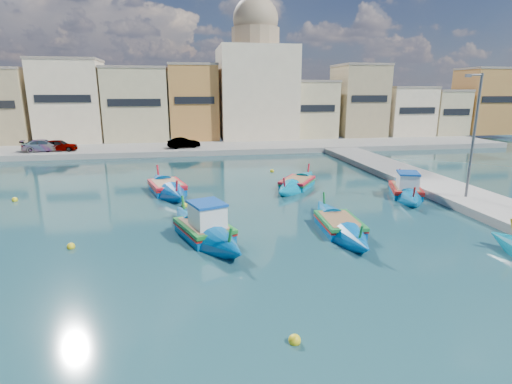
{
  "coord_description": "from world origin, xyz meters",
  "views": [
    {
      "loc": [
        0.14,
        -15.67,
        7.04
      ],
      "look_at": [
        4.0,
        6.0,
        1.4
      ],
      "focal_mm": 28.0,
      "sensor_mm": 36.0,
      "label": 1
    }
  ],
  "objects_px": {
    "church_block": "(256,80)",
    "luzzu_turquoise_cabin": "(405,191)",
    "luzzu_blue_south": "(339,226)",
    "quay_street_lamp": "(473,136)",
    "luzzu_cyan_mid": "(297,184)",
    "luzzu_green": "(167,188)",
    "luzzu_blue_cabin": "(204,230)"
  },
  "relations": [
    {
      "from": "luzzu_turquoise_cabin",
      "to": "luzzu_green",
      "type": "height_order",
      "value": "luzzu_turquoise_cabin"
    },
    {
      "from": "quay_street_lamp",
      "to": "church_block",
      "type": "bearing_deg",
      "value": 102.35
    },
    {
      "from": "luzzu_turquoise_cabin",
      "to": "luzzu_green",
      "type": "relative_size",
      "value": 1.0
    },
    {
      "from": "luzzu_turquoise_cabin",
      "to": "luzzu_blue_cabin",
      "type": "distance_m",
      "value": 15.14
    },
    {
      "from": "quay_street_lamp",
      "to": "luzzu_cyan_mid",
      "type": "relative_size",
      "value": 1.07
    },
    {
      "from": "church_block",
      "to": "luzzu_turquoise_cabin",
      "type": "relative_size",
      "value": 2.3
    },
    {
      "from": "luzzu_green",
      "to": "quay_street_lamp",
      "type": "bearing_deg",
      "value": -19.03
    },
    {
      "from": "church_block",
      "to": "luzzu_blue_cabin",
      "type": "distance_m",
      "value": 38.97
    },
    {
      "from": "luzzu_turquoise_cabin",
      "to": "quay_street_lamp",
      "type": "bearing_deg",
      "value": -46.55
    },
    {
      "from": "luzzu_turquoise_cabin",
      "to": "luzzu_blue_south",
      "type": "bearing_deg",
      "value": -140.27
    },
    {
      "from": "quay_street_lamp",
      "to": "luzzu_blue_south",
      "type": "height_order",
      "value": "quay_street_lamp"
    },
    {
      "from": "luzzu_turquoise_cabin",
      "to": "luzzu_cyan_mid",
      "type": "distance_m",
      "value": 7.59
    },
    {
      "from": "luzzu_turquoise_cabin",
      "to": "luzzu_cyan_mid",
      "type": "xyz_separation_m",
      "value": [
        -6.69,
        3.57,
        -0.08
      ]
    },
    {
      "from": "church_block",
      "to": "luzzu_turquoise_cabin",
      "type": "bearing_deg",
      "value": -81.08
    },
    {
      "from": "church_block",
      "to": "luzzu_turquoise_cabin",
      "type": "xyz_separation_m",
      "value": [
        4.92,
        -31.33,
        -8.09
      ]
    },
    {
      "from": "church_block",
      "to": "luzzu_green",
      "type": "relative_size",
      "value": 2.31
    },
    {
      "from": "church_block",
      "to": "luzzu_blue_south",
      "type": "distance_m",
      "value": 38.21
    },
    {
      "from": "quay_street_lamp",
      "to": "luzzu_cyan_mid",
      "type": "bearing_deg",
      "value": 145.9
    },
    {
      "from": "luzzu_turquoise_cabin",
      "to": "luzzu_blue_cabin",
      "type": "height_order",
      "value": "luzzu_blue_cabin"
    },
    {
      "from": "church_block",
      "to": "quay_street_lamp",
      "type": "relative_size",
      "value": 2.39
    },
    {
      "from": "luzzu_turquoise_cabin",
      "to": "church_block",
      "type": "bearing_deg",
      "value": 98.92
    },
    {
      "from": "quay_street_lamp",
      "to": "luzzu_turquoise_cabin",
      "type": "height_order",
      "value": "quay_street_lamp"
    },
    {
      "from": "church_block",
      "to": "quay_street_lamp",
      "type": "bearing_deg",
      "value": -77.65
    },
    {
      "from": "luzzu_blue_cabin",
      "to": "luzzu_green",
      "type": "distance_m",
      "value": 9.71
    },
    {
      "from": "luzzu_turquoise_cabin",
      "to": "luzzu_cyan_mid",
      "type": "bearing_deg",
      "value": 151.89
    },
    {
      "from": "luzzu_turquoise_cabin",
      "to": "luzzu_green",
      "type": "bearing_deg",
      "value": 166.84
    },
    {
      "from": "luzzu_green",
      "to": "luzzu_blue_south",
      "type": "relative_size",
      "value": 1.03
    },
    {
      "from": "quay_street_lamp",
      "to": "luzzu_blue_south",
      "type": "distance_m",
      "value": 10.99
    },
    {
      "from": "quay_street_lamp",
      "to": "luzzu_blue_cabin",
      "type": "relative_size",
      "value": 0.96
    },
    {
      "from": "luzzu_green",
      "to": "luzzu_blue_cabin",
      "type": "bearing_deg",
      "value": -77.21
    },
    {
      "from": "luzzu_blue_cabin",
      "to": "luzzu_blue_south",
      "type": "distance_m",
      "value": 6.9
    },
    {
      "from": "luzzu_blue_cabin",
      "to": "luzzu_blue_south",
      "type": "bearing_deg",
      "value": -2.02
    }
  ]
}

